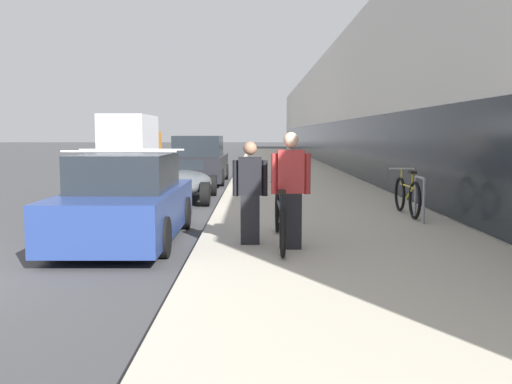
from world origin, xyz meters
TOP-DOWN VIEW (x-y plane):
  - sidewalk_slab at (6.22, 21.00)m, footprint 4.61×70.00m
  - storefront_facade at (13.56, 29.00)m, footprint 10.01×70.00m
  - tandem_bicycle at (5.16, 1.90)m, footprint 0.52×2.62m
  - person_rider at (5.30, 1.56)m, footprint 0.56×0.22m
  - person_bystander at (4.72, 1.89)m, footprint 0.52×0.20m
  - bike_rack_hoop at (7.87, 4.08)m, footprint 0.05×0.60m
  - cruiser_bike_nearest at (7.86, 4.92)m, footprint 0.52×1.86m
  - parked_sedan_curbside at (2.69, 2.80)m, footprint 1.79×4.19m
  - vintage_roadster_curbside at (2.82, 8.58)m, footprint 1.72×4.13m
  - parked_sedan_far at (2.74, 14.13)m, footprint 1.99×4.68m
  - moving_truck at (-2.33, 26.34)m, footprint 2.52×6.67m

SIDE VIEW (x-z plane):
  - sidewalk_slab at x=6.22m, z-range 0.00..0.14m
  - vintage_roadster_curbside at x=2.82m, z-range -0.07..0.98m
  - tandem_bicycle at x=5.16m, z-range 0.08..0.95m
  - cruiser_bike_nearest at x=7.86m, z-range 0.07..0.99m
  - bike_rack_hoop at x=7.87m, z-range 0.23..1.08m
  - parked_sedan_curbside at x=2.69m, z-range -0.10..1.42m
  - parked_sedan_far at x=2.74m, z-range -0.09..1.61m
  - person_bystander at x=4.72m, z-range 0.14..1.66m
  - person_rider at x=5.30m, z-range 0.14..1.80m
  - moving_truck at x=-2.33m, z-range 0.02..2.83m
  - storefront_facade at x=13.56m, z-range -0.01..6.18m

